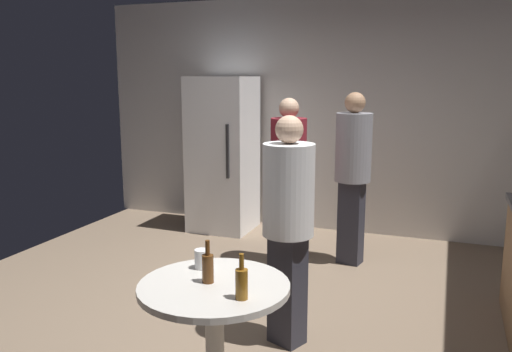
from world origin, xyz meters
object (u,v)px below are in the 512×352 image
beer_bottle_amber (242,283)px  plastic_cup_white (202,259)px  foreground_table (214,303)px  person_in_white_shirt (288,214)px  refrigerator (223,154)px  person_in_gray_shirt (353,165)px  beer_bottle_brown (208,267)px  person_in_maroon_shirt (288,169)px

beer_bottle_amber → plastic_cup_white: size_ratio=2.09×
foreground_table → person_in_white_shirt: (0.14, 0.86, 0.28)m
refrigerator → beer_bottle_amber: 3.71m
refrigerator → plastic_cup_white: (1.23, -3.05, -0.11)m
person_in_white_shirt → person_in_gray_shirt: (0.12, 1.72, 0.06)m
refrigerator → beer_bottle_amber: bearing=-64.6°
foreground_table → person_in_gray_shirt: (0.26, 2.58, 0.34)m
beer_bottle_amber → person_in_gray_shirt: size_ratio=0.14×
refrigerator → beer_bottle_amber: (1.59, -3.35, -0.08)m
beer_bottle_brown → plastic_cup_white: bearing=125.2°
person_in_white_shirt → person_in_gray_shirt: 1.72m
foreground_table → beer_bottle_amber: size_ratio=3.48×
foreground_table → plastic_cup_white: 0.29m
person_in_maroon_shirt → person_in_gray_shirt: bearing=79.8°
person_in_gray_shirt → foreground_table: bearing=5.7°
refrigerator → person_in_gray_shirt: bearing=-21.6°
beer_bottle_brown → person_in_maroon_shirt: person_in_maroon_shirt is taller
plastic_cup_white → person_in_maroon_shirt: (-0.15, 2.17, 0.15)m
foreground_table → person_in_maroon_shirt: (-0.31, 2.35, 0.31)m
beer_bottle_brown → person_in_white_shirt: person_in_white_shirt is taller
person_in_white_shirt → foreground_table: bearing=14.1°
person_in_white_shirt → person_in_gray_shirt: size_ratio=0.94×
beer_bottle_brown → person_in_white_shirt: size_ratio=0.15×
foreground_table → beer_bottle_amber: 0.31m
beer_bottle_amber → foreground_table: bearing=149.1°
person_in_white_shirt → person_in_maroon_shirt: person_in_maroon_shirt is taller
refrigerator → beer_bottle_brown: 3.49m
beer_bottle_amber → person_in_white_shirt: person_in_white_shirt is taller
refrigerator → foreground_table: size_ratio=2.25×
plastic_cup_white → person_in_white_shirt: bearing=66.1°
person_in_white_shirt → person_in_maroon_shirt: (-0.45, 1.49, 0.03)m
person_in_gray_shirt → beer_bottle_brown: bearing=4.9°
foreground_table → person_in_white_shirt: 0.91m
foreground_table → person_in_white_shirt: bearing=80.7°
foreground_table → person_in_maroon_shirt: person_in_maroon_shirt is taller
plastic_cup_white → person_in_maroon_shirt: bearing=94.1°
foreground_table → person_in_maroon_shirt: size_ratio=0.50×
refrigerator → beer_bottle_brown: bearing=-67.3°
beer_bottle_amber → beer_bottle_brown: 0.28m
refrigerator → plastic_cup_white: 3.29m
beer_bottle_brown → plastic_cup_white: beer_bottle_brown is taller
refrigerator → plastic_cup_white: refrigerator is taller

